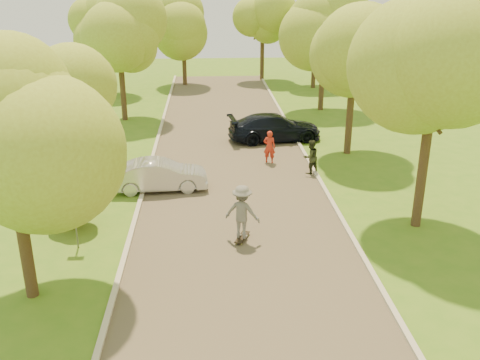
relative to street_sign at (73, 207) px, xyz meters
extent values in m
plane|color=#42741B|center=(5.80, -4.00, -1.56)|extent=(100.00, 100.00, 0.00)
cube|color=#4C4438|center=(5.80, 4.00, -1.56)|extent=(8.00, 60.00, 0.01)
cube|color=#B2AD9E|center=(1.75, 4.00, -1.50)|extent=(0.18, 60.00, 0.12)
cube|color=#B2AD9E|center=(9.85, 4.00, -1.50)|extent=(0.18, 60.00, 0.12)
cylinder|color=#59595E|center=(0.00, 0.00, -0.56)|extent=(0.06, 0.06, 2.00)
cube|color=white|center=(0.00, 0.00, 0.34)|extent=(0.55, 0.04, 0.55)
cylinder|color=#382619|center=(-0.50, 1.50, -1.21)|extent=(0.12, 0.12, 0.70)
sphere|color=#590F0F|center=(-0.50, 1.50, -0.46)|extent=(1.70, 1.70, 1.70)
cylinder|color=#382619|center=(-0.70, -3.00, 0.24)|extent=(0.36, 0.36, 3.60)
sphere|color=olive|center=(-0.70, -3.00, 3.42)|extent=(4.60, 4.60, 4.60)
sphere|color=olive|center=(-0.01, -3.00, 4.11)|extent=(3.45, 3.45, 3.45)
cylinder|color=#382619|center=(-1.20, 8.00, 0.01)|extent=(0.36, 0.36, 3.15)
sphere|color=olive|center=(-1.20, 8.00, 2.85)|extent=(4.20, 4.20, 4.20)
sphere|color=olive|center=(-0.57, 8.00, 3.48)|extent=(3.15, 3.15, 3.15)
cylinder|color=#382619|center=(-0.80, 18.00, 0.35)|extent=(0.36, 0.36, 3.83)
sphere|color=olive|center=(-0.80, 18.00, 3.70)|extent=(4.80, 4.80, 4.80)
sphere|color=olive|center=(-0.08, 18.00, 4.42)|extent=(3.60, 3.60, 3.60)
cylinder|color=#382619|center=(12.60, 1.00, 0.35)|extent=(0.36, 0.36, 3.83)
sphere|color=olive|center=(12.60, 1.00, 3.76)|extent=(5.00, 5.00, 5.00)
sphere|color=olive|center=(13.35, 1.00, 4.51)|extent=(3.75, 3.75, 3.75)
cylinder|color=#382619|center=(12.20, 10.00, 0.12)|extent=(0.36, 0.36, 3.38)
sphere|color=olive|center=(12.20, 10.00, 3.13)|extent=(4.40, 4.40, 4.40)
sphere|color=olive|center=(12.86, 10.00, 3.79)|extent=(3.30, 3.30, 3.30)
cylinder|color=#382619|center=(12.80, 20.00, 0.46)|extent=(0.36, 0.36, 4.05)
sphere|color=olive|center=(12.80, 20.00, 4.05)|extent=(5.20, 5.20, 5.20)
sphere|color=olive|center=(13.58, 20.00, 4.83)|extent=(3.90, 3.90, 3.90)
cylinder|color=#382619|center=(-3.20, 26.00, 0.24)|extent=(0.36, 0.36, 3.60)
sphere|color=olive|center=(-3.20, 26.00, 3.54)|extent=(5.00, 5.00, 5.00)
sphere|color=olive|center=(-2.45, 26.00, 4.29)|extent=(3.75, 3.75, 3.75)
cylinder|color=#382619|center=(13.80, 28.00, 0.35)|extent=(0.36, 0.36, 3.83)
sphere|color=olive|center=(13.80, 28.00, 3.76)|extent=(5.00, 5.00, 5.00)
sphere|color=olive|center=(14.55, 28.00, 4.51)|extent=(3.75, 3.75, 3.75)
cylinder|color=#382619|center=(2.80, 30.00, 0.12)|extent=(0.36, 0.36, 3.38)
sphere|color=olive|center=(2.80, 30.00, 3.25)|extent=(4.80, 4.80, 4.80)
sphere|color=olive|center=(3.52, 30.00, 3.97)|extent=(3.60, 3.60, 3.60)
cylinder|color=#382619|center=(9.80, 32.00, 0.24)|extent=(0.36, 0.36, 3.60)
sphere|color=olive|center=(9.80, 32.00, 3.54)|extent=(5.00, 5.00, 5.00)
sphere|color=olive|center=(10.55, 32.00, 4.29)|extent=(3.75, 3.75, 3.75)
imported|color=#B9B8BD|center=(2.50, 5.29, -0.87)|extent=(4.30, 1.76, 1.39)
imported|color=black|center=(8.57, 12.63, -0.79)|extent=(5.60, 2.87, 1.56)
cube|color=black|center=(5.84, 0.18, -1.45)|extent=(0.65, 1.05, 0.02)
cylinder|color=#BFCC4C|center=(6.06, 0.48, -1.51)|extent=(0.06, 0.09, 0.08)
cylinder|color=#BFCC4C|center=(5.89, 0.55, -1.51)|extent=(0.06, 0.09, 0.08)
cylinder|color=#BFCC4C|center=(5.78, -0.19, -1.51)|extent=(0.06, 0.09, 0.08)
cylinder|color=#BFCC4C|center=(5.62, -0.13, -1.51)|extent=(0.06, 0.09, 0.08)
imported|color=slate|center=(5.84, 0.18, -0.44)|extent=(1.47, 1.17, 1.99)
imported|color=#B4291B|center=(7.80, 8.67, -0.72)|extent=(0.71, 0.57, 1.70)
imported|color=#282F1C|center=(9.60, 6.97, -0.72)|extent=(1.02, 0.94, 1.68)
camera|label=1|loc=(4.66, -17.15, 7.45)|focal=40.00mm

